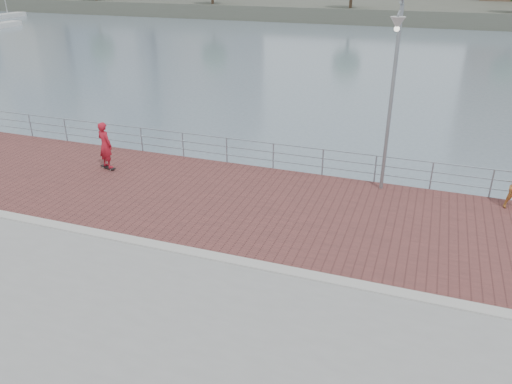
% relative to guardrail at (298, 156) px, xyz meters
% --- Properties ---
extents(water, '(400.00, 400.00, 0.00)m').
position_rel_guardrail_xyz_m(water, '(-0.00, -7.00, -2.69)').
color(water, slate).
rests_on(water, ground).
extents(brick_lane, '(40.00, 6.80, 0.02)m').
position_rel_guardrail_xyz_m(brick_lane, '(-0.00, -3.40, -0.68)').
color(brick_lane, brown).
rests_on(brick_lane, seawall).
extents(curb, '(40.00, 0.40, 0.06)m').
position_rel_guardrail_xyz_m(curb, '(-0.00, -7.00, -0.66)').
color(curb, '#B7B5AD').
rests_on(curb, seawall).
extents(guardrail, '(39.06, 0.06, 1.13)m').
position_rel_guardrail_xyz_m(guardrail, '(0.00, 0.00, 0.00)').
color(guardrail, '#8C9EA8').
rests_on(guardrail, brick_lane).
extents(street_lamp, '(0.48, 1.40, 6.59)m').
position_rel_guardrail_xyz_m(street_lamp, '(3.40, -0.98, 3.99)').
color(street_lamp, gray).
rests_on(street_lamp, brick_lane).
extents(skateboard, '(0.77, 0.42, 0.09)m').
position_rel_guardrail_xyz_m(skateboard, '(-7.41, -2.33, -0.60)').
color(skateboard, black).
rests_on(skateboard, brick_lane).
extents(skateboarder, '(0.80, 0.65, 1.90)m').
position_rel_guardrail_xyz_m(skateboarder, '(-7.41, -2.33, 0.36)').
color(skateboarder, red).
rests_on(skateboarder, skateboard).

